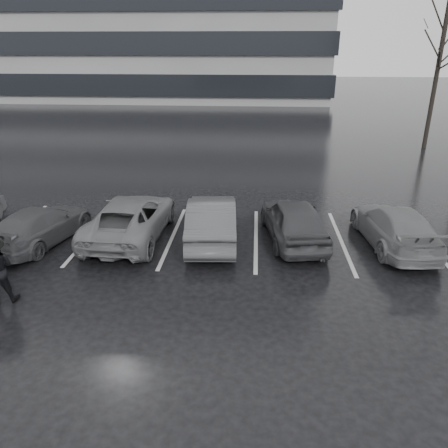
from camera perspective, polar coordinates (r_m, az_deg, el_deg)
ground at (r=12.37m, az=1.34°, el=-6.54°), size 160.00×160.00×0.00m
car_main at (r=14.37m, az=9.07°, el=0.56°), size 2.27×4.33×1.40m
car_west_a at (r=14.18m, az=-1.59°, el=0.62°), size 1.83×4.45×1.43m
car_west_b at (r=14.75m, az=-12.10°, el=0.79°), size 2.37×4.90×1.34m
car_west_c at (r=15.26m, az=-22.82°, el=-0.12°), size 2.48×4.33×1.18m
car_east at (r=14.88m, az=21.38°, el=-0.26°), size 2.18×4.54×1.28m
stall_stripes at (r=14.65m, az=-1.29°, el=-1.68°), size 19.72×5.00×0.00m
tree_north at (r=29.77m, az=26.01°, el=17.01°), size 0.26×0.26×8.50m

